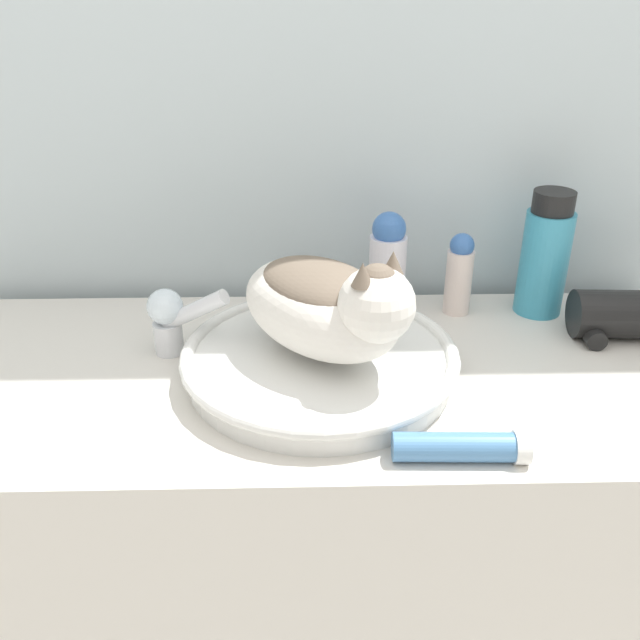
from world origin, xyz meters
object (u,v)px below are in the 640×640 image
faucet (172,317)px  lotion_bottle_white (387,264)px  mouthwash_bottle (545,256)px  hair_dryer (627,316)px  deodorant_stick (459,274)px  cat (327,303)px  cream_tube (462,447)px

faucet → lotion_bottle_white: (0.34, 0.13, 0.03)m
mouthwash_bottle → hair_dryer: bearing=-40.5°
deodorant_stick → faucet: bearing=-164.1°
hair_dryer → mouthwash_bottle: bearing=142.7°
mouthwash_bottle → lotion_bottle_white: bearing=180.0°
cat → faucet: cat is taller
cat → cream_tube: cat is taller
cat → lotion_bottle_white: cat is taller
lotion_bottle_white → cream_tube: lotion_bottle_white is taller
mouthwash_bottle → deodorant_stick: mouthwash_bottle is taller
cat → lotion_bottle_white: (0.11, 0.21, -0.03)m
cat → lotion_bottle_white: bearing=111.2°
mouthwash_bottle → deodorant_stick: bearing=180.0°
faucet → mouthwash_bottle: mouthwash_bottle is taller
faucet → deodorant_stick: size_ratio=0.92×
lotion_bottle_white → hair_dryer: (0.37, -0.10, -0.05)m
cat → deodorant_stick: cat is taller
mouthwash_bottle → hair_dryer: size_ratio=1.08×
cat → deodorant_stick: (0.23, 0.21, -0.05)m
hair_dryer → faucet: bearing=-173.9°
faucet → mouthwash_bottle: (0.60, 0.13, 0.04)m
deodorant_stick → cream_tube: 0.41m
faucet → cat: bearing=-1.4°
cat → lotion_bottle_white: 0.24m
faucet → cream_tube: 0.47m
cream_tube → hair_dryer: (0.33, 0.30, 0.02)m
faucet → hair_dryer: faucet is taller
deodorant_stick → cream_tube: (-0.07, -0.40, -0.05)m
faucet → cream_tube: size_ratio=0.80×
lotion_bottle_white → mouthwash_bottle: bearing=-0.0°
faucet → cream_tube: bearing=-17.1°
lotion_bottle_white → faucet: bearing=-158.8°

